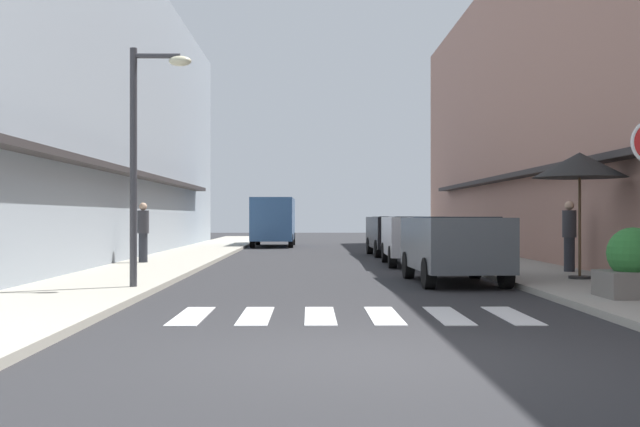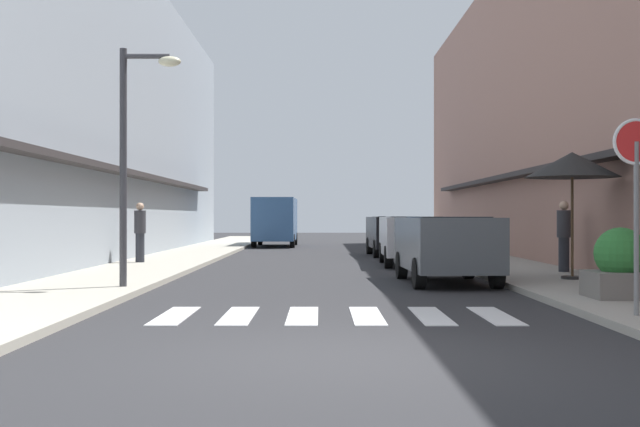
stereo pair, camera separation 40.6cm
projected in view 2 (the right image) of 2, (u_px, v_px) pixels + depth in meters
name	position (u px, v px, depth m)	size (l,w,h in m)	color
ground_plane	(330.00, 263.00, 25.09)	(91.53, 91.53, 0.00)	#2B2B2D
sidewalk_left	(172.00, 261.00, 25.11)	(2.72, 58.25, 0.12)	#ADA899
sidewalk_right	(488.00, 261.00, 25.07)	(2.72, 58.25, 0.12)	#9E998E
building_row_left	(60.00, 106.00, 26.21)	(5.50, 39.44, 10.21)	#939EA8
building_row_right	(599.00, 99.00, 26.16)	(5.50, 39.44, 10.64)	#A87A6B
crosswalk	(337.00, 316.00, 11.87)	(5.20, 2.20, 0.01)	silver
parked_car_near	(448.00, 242.00, 17.57)	(1.91, 4.13, 1.47)	#4C5156
parked_car_mid	(415.00, 235.00, 24.00)	(1.89, 4.34, 1.47)	silver
parked_car_far	(397.00, 231.00, 29.77)	(1.90, 4.35, 1.47)	black
delivery_van	(278.00, 218.00, 39.05)	(2.03, 5.41, 2.37)	#33598C
round_street_sign	(639.00, 164.00, 10.99)	(0.65, 0.07, 2.71)	slate
street_lamp	(137.00, 138.00, 15.54)	(1.19, 0.28, 4.62)	#38383D
cafe_umbrella	(575.00, 166.00, 17.33)	(2.03, 2.03, 2.75)	#262626
planter_corner	(624.00, 267.00, 13.36)	(1.06, 1.06, 1.18)	slate
pedestrian_walking_near	(143.00, 231.00, 23.65)	(0.34, 0.34, 1.76)	#282B33
pedestrian_walking_far	(567.00, 234.00, 19.58)	(0.34, 0.34, 1.73)	#282B33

